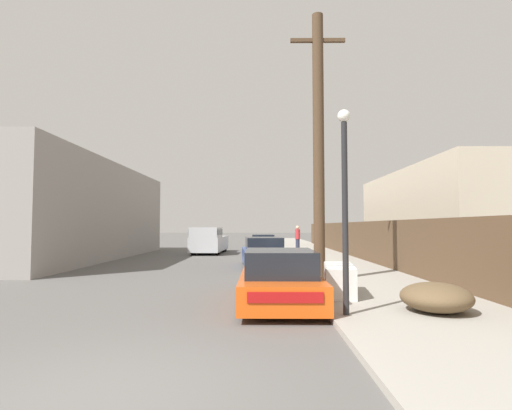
% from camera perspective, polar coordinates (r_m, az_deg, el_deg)
% --- Properties ---
extents(ground_plane, '(220.00, 220.00, 0.00)m').
position_cam_1_polar(ground_plane, '(5.10, -22.51, -24.35)').
color(ground_plane, '#595654').
extents(sidewalk_curb, '(4.20, 63.00, 0.12)m').
position_cam_1_polar(sidewalk_curb, '(28.15, 7.73, -6.71)').
color(sidewalk_curb, '#9E998E').
rests_on(sidewalk_curb, ground).
extents(discarded_fridge, '(0.96, 1.90, 0.80)m').
position_cam_1_polar(discarded_fridge, '(10.59, 11.80, -10.39)').
color(discarded_fridge, silver).
rests_on(discarded_fridge, sidewalk_curb).
extents(parked_sports_car_red, '(1.85, 4.55, 1.31)m').
position_cam_1_polar(parked_sports_car_red, '(9.80, 3.34, -10.55)').
color(parked_sports_car_red, '#E05114').
rests_on(parked_sports_car_red, ground).
extents(car_parked_mid, '(2.17, 4.19, 1.36)m').
position_cam_1_polar(car_parked_mid, '(18.58, 1.08, -6.87)').
color(car_parked_mid, '#2D478C').
rests_on(car_parked_mid, ground).
extents(car_parked_far, '(1.84, 4.57, 1.27)m').
position_cam_1_polar(car_parked_far, '(29.48, 1.06, -5.52)').
color(car_parked_far, '#2D478C').
rests_on(car_parked_far, ground).
extents(pickup_truck, '(2.13, 5.67, 1.79)m').
position_cam_1_polar(pickup_truck, '(27.62, -6.75, -5.05)').
color(pickup_truck, silver).
rests_on(pickup_truck, ground).
extents(utility_pole, '(1.80, 0.36, 8.75)m').
position_cam_1_polar(utility_pole, '(13.29, 8.92, 8.73)').
color(utility_pole, '#4C3826').
rests_on(utility_pole, sidewalk_curb).
extents(street_lamp, '(0.26, 0.26, 4.12)m').
position_cam_1_polar(street_lamp, '(8.22, 12.57, 1.73)').
color(street_lamp, '#232326').
rests_on(street_lamp, sidewalk_curb).
extents(brush_pile, '(1.40, 1.51, 0.59)m').
position_cam_1_polar(brush_pile, '(9.15, 24.32, -11.91)').
color(brush_pile, brown).
rests_on(brush_pile, sidewalk_curb).
extents(wooden_fence, '(0.08, 36.11, 1.99)m').
position_cam_1_polar(wooden_fence, '(24.59, 13.38, -4.73)').
color(wooden_fence, brown).
rests_on(wooden_fence, sidewalk_curb).
extents(building_left_block, '(7.00, 17.82, 5.40)m').
position_cam_1_polar(building_left_block, '(25.52, -26.16, -0.87)').
color(building_left_block, gray).
rests_on(building_left_block, ground).
extents(building_right_house, '(6.00, 13.45, 4.82)m').
position_cam_1_polar(building_right_house, '(23.73, 26.32, -1.43)').
color(building_right_house, beige).
rests_on(building_right_house, ground).
extents(pedestrian, '(0.34, 0.34, 1.79)m').
position_cam_1_polar(pedestrian, '(27.93, 5.97, -4.72)').
color(pedestrian, '#282D42').
rests_on(pedestrian, sidewalk_curb).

